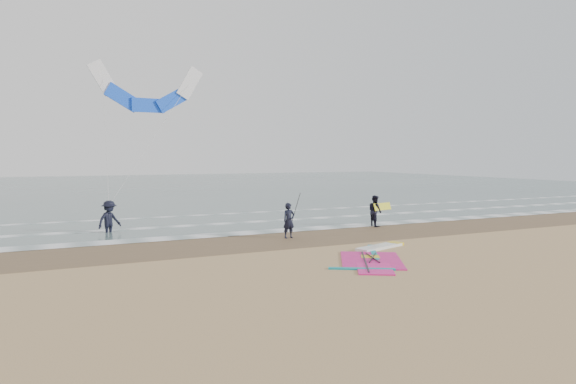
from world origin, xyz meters
name	(u,v)px	position (x,y,z in m)	size (l,w,h in m)	color
ground	(381,261)	(0.00, 0.00, 0.00)	(120.00, 120.00, 0.00)	tan
sea_water	(144,187)	(0.00, 48.00, 0.01)	(120.00, 80.00, 0.02)	#47605E
wet_sand_band	(304,237)	(0.00, 6.00, 0.00)	(120.00, 5.00, 0.01)	brown
foam_waterline	(267,225)	(0.00, 10.44, 0.03)	(120.00, 9.15, 0.02)	white
windsurf_rig	(375,256)	(0.22, 0.70, 0.03)	(5.18, 4.91, 0.12)	white
person_standing	(289,221)	(-0.77, 6.05, 0.81)	(0.59, 0.39, 1.62)	black
person_walking	(375,211)	(5.04, 7.58, 0.83)	(0.81, 0.63, 1.67)	black
person_wading	(109,213)	(-8.00, 11.21, 0.97)	(1.25, 0.72, 1.94)	black
held_pole	(295,212)	(-0.47, 6.05, 1.19)	(0.17, 0.86, 1.82)	black
carried_kiteboard	(382,207)	(5.44, 7.48, 1.06)	(1.30, 0.51, 0.39)	yellow
surf_kite	(148,93)	(-5.55, 13.91, 7.18)	(6.20, 2.86, 7.49)	white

